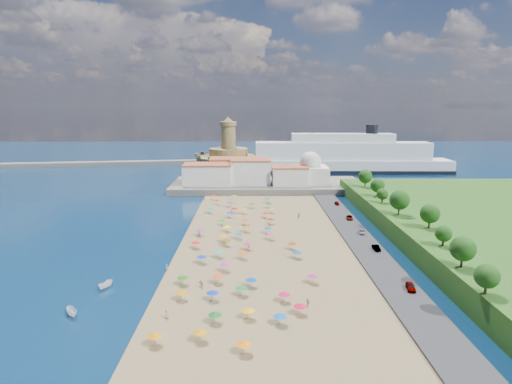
{
  "coord_description": "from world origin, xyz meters",
  "views": [
    {
      "loc": [
        2.41,
        -127.99,
        38.88
      ],
      "look_at": [
        4.0,
        25.0,
        8.0
      ],
      "focal_mm": 30.0,
      "sensor_mm": 36.0,
      "label": 1
    }
  ],
  "objects": [
    {
      "name": "cruise_ship",
      "position": [
        56.12,
        124.37,
        8.31
      ],
      "size": [
        128.99,
        22.25,
        28.06
      ],
      "color": "black",
      "rests_on": "ground"
    },
    {
      "name": "breakwater",
      "position": [
        -110.0,
        153.0,
        1.3
      ],
      "size": [
        199.03,
        34.77,
        2.6
      ],
      "primitive_type": "cube",
      "rotation": [
        0.0,
        0.0,
        0.14
      ],
      "color": "#59544C",
      "rests_on": "ground"
    },
    {
      "name": "beach_parasols",
      "position": [
        -1.16,
        -10.68,
        2.15
      ],
      "size": [
        32.06,
        116.36,
        2.2
      ],
      "color": "gray",
      "rests_on": "beach"
    },
    {
      "name": "hillside_trees",
      "position": [
        48.04,
        -2.7,
        10.09
      ],
      "size": [
        11.87,
        107.55,
        7.77
      ],
      "color": "#382314",
      "rests_on": "hillside"
    },
    {
      "name": "waterfront_buildings",
      "position": [
        -3.05,
        73.64,
        7.88
      ],
      "size": [
        57.0,
        29.0,
        11.0
      ],
      "color": "silver",
      "rests_on": "terrace"
    },
    {
      "name": "beachgoers",
      "position": [
        -2.34,
        -3.45,
        1.14
      ],
      "size": [
        37.91,
        100.59,
        1.87
      ],
      "color": "tan",
      "rests_on": "beach"
    },
    {
      "name": "ground",
      "position": [
        0.0,
        0.0,
        0.0
      ],
      "size": [
        700.0,
        700.0,
        0.0
      ],
      "primitive_type": "plane",
      "color": "#071938",
      "rests_on": "ground"
    },
    {
      "name": "jetty",
      "position": [
        -12.0,
        108.0,
        1.2
      ],
      "size": [
        18.0,
        70.0,
        2.4
      ],
      "primitive_type": "cube",
      "color": "#59544C",
      "rests_on": "ground"
    },
    {
      "name": "moored_boats",
      "position": [
        -30.42,
        -47.2,
        0.78
      ],
      "size": [
        5.48,
        16.66,
        1.56
      ],
      "color": "white",
      "rests_on": "ground"
    },
    {
      "name": "parked_cars",
      "position": [
        36.0,
        -4.82,
        1.35
      ],
      "size": [
        2.82,
        83.53,
        1.44
      ],
      "color": "gray",
      "rests_on": "promenade"
    },
    {
      "name": "terrace",
      "position": [
        10.0,
        73.0,
        1.5
      ],
      "size": [
        90.0,
        36.0,
        3.0
      ],
      "primitive_type": "cube",
      "color": "#59544C",
      "rests_on": "ground"
    },
    {
      "name": "fortress",
      "position": [
        -12.0,
        138.0,
        6.68
      ],
      "size": [
        40.0,
        40.0,
        32.4
      ],
      "color": "olive",
      "rests_on": "ground"
    },
    {
      "name": "domed_building",
      "position": [
        30.0,
        71.0,
        8.97
      ],
      "size": [
        16.0,
        16.0,
        15.0
      ],
      "color": "silver",
      "rests_on": "terrace"
    }
  ]
}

